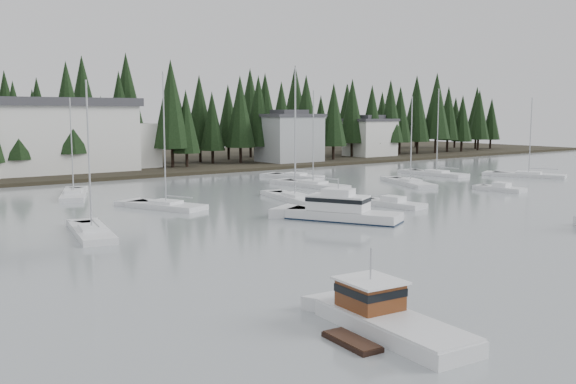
{
  "coord_description": "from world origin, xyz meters",
  "views": [
    {
      "loc": [
        -33.42,
        -14.25,
        9.35
      ],
      "look_at": [
        -0.61,
        29.55,
        2.5
      ],
      "focal_mm": 40.0,
      "sensor_mm": 36.0,
      "label": 1
    }
  ],
  "objects_px": {
    "house_east_a": "(289,137)",
    "sailboat_7": "(166,207)",
    "house_east_b": "(370,136)",
    "sailboat_10": "(74,196)",
    "sailboat_9": "(410,184)",
    "cabin_cruiser_center": "(342,213)",
    "sailboat_3": "(92,235)",
    "harbor_inn": "(63,136)",
    "sailboat_2": "(313,186)",
    "sailboat_8": "(436,175)",
    "sailboat_5": "(296,178)",
    "runabout_1": "(393,205)",
    "runabout_2": "(501,190)",
    "lobster_boat_brown": "(386,322)",
    "sailboat_1": "(529,176)",
    "sailboat_4": "(295,200)"
  },
  "relations": [
    {
      "from": "house_east_b",
      "to": "sailboat_9",
      "type": "xyz_separation_m",
      "value": [
        -29.34,
        -37.8,
        -4.35
      ]
    },
    {
      "from": "harbor_inn",
      "to": "sailboat_10",
      "type": "relative_size",
      "value": 2.58
    },
    {
      "from": "lobster_boat_brown",
      "to": "sailboat_4",
      "type": "xyz_separation_m",
      "value": [
        21.76,
        34.79,
        -0.36
      ]
    },
    {
      "from": "sailboat_3",
      "to": "sailboat_5",
      "type": "xyz_separation_m",
      "value": [
        38.33,
        24.45,
        0.02
      ]
    },
    {
      "from": "sailboat_3",
      "to": "sailboat_10",
      "type": "xyz_separation_m",
      "value": [
        6.39,
        23.29,
        -0.01
      ]
    },
    {
      "from": "cabin_cruiser_center",
      "to": "sailboat_3",
      "type": "relative_size",
      "value": 0.83
    },
    {
      "from": "sailboat_2",
      "to": "sailboat_3",
      "type": "bearing_deg",
      "value": 107.74
    },
    {
      "from": "sailboat_9",
      "to": "house_east_a",
      "type": "bearing_deg",
      "value": 10.57
    },
    {
      "from": "sailboat_8",
      "to": "runabout_2",
      "type": "xyz_separation_m",
      "value": [
        -8.7,
        -17.25,
        0.06
      ]
    },
    {
      "from": "sailboat_2",
      "to": "runabout_1",
      "type": "distance_m",
      "value": 18.41
    },
    {
      "from": "house_east_b",
      "to": "sailboat_2",
      "type": "height_order",
      "value": "sailboat_2"
    },
    {
      "from": "harbor_inn",
      "to": "cabin_cruiser_center",
      "type": "height_order",
      "value": "harbor_inn"
    },
    {
      "from": "harbor_inn",
      "to": "sailboat_1",
      "type": "xyz_separation_m",
      "value": [
        52.99,
        -43.49,
        -5.72
      ]
    },
    {
      "from": "house_east_b",
      "to": "cabin_cruiser_center",
      "type": "bearing_deg",
      "value": -135.89
    },
    {
      "from": "sailboat_10",
      "to": "cabin_cruiser_center",
      "type": "bearing_deg",
      "value": -134.29
    },
    {
      "from": "house_east_a",
      "to": "sailboat_8",
      "type": "distance_m",
      "value": 30.44
    },
    {
      "from": "sailboat_4",
      "to": "sailboat_10",
      "type": "bearing_deg",
      "value": 56.45
    },
    {
      "from": "cabin_cruiser_center",
      "to": "sailboat_10",
      "type": "bearing_deg",
      "value": -3.42
    },
    {
      "from": "house_east_a",
      "to": "cabin_cruiser_center",
      "type": "relative_size",
      "value": 1.04
    },
    {
      "from": "house_east_a",
      "to": "runabout_1",
      "type": "bearing_deg",
      "value": -115.73
    },
    {
      "from": "sailboat_3",
      "to": "sailboat_8",
      "type": "xyz_separation_m",
      "value": [
        57.7,
        15.26,
        -0.0
      ]
    },
    {
      "from": "sailboat_9",
      "to": "runabout_2",
      "type": "xyz_separation_m",
      "value": [
        3.73,
        -11.07,
        0.08
      ]
    },
    {
      "from": "sailboat_2",
      "to": "sailboat_10",
      "type": "xyz_separation_m",
      "value": [
        -27.38,
        8.4,
        -0.0
      ]
    },
    {
      "from": "house_east_b",
      "to": "house_east_a",
      "type": "bearing_deg",
      "value": -174.81
    },
    {
      "from": "runabout_1",
      "to": "runabout_2",
      "type": "height_order",
      "value": "same"
    },
    {
      "from": "sailboat_1",
      "to": "sailboat_3",
      "type": "height_order",
      "value": "sailboat_3"
    },
    {
      "from": "sailboat_7",
      "to": "harbor_inn",
      "type": "bearing_deg",
      "value": -26.48
    },
    {
      "from": "house_east_a",
      "to": "sailboat_3",
      "type": "xyz_separation_m",
      "value": [
        -52.61,
        -44.88,
        -4.83
      ]
    },
    {
      "from": "house_east_a",
      "to": "sailboat_5",
      "type": "height_order",
      "value": "sailboat_5"
    },
    {
      "from": "sailboat_5",
      "to": "sailboat_9",
      "type": "bearing_deg",
      "value": -174.94
    },
    {
      "from": "cabin_cruiser_center",
      "to": "runabout_1",
      "type": "bearing_deg",
      "value": -99.58
    },
    {
      "from": "sailboat_3",
      "to": "cabin_cruiser_center",
      "type": "bearing_deg",
      "value": -95.84
    },
    {
      "from": "sailboat_5",
      "to": "house_east_a",
      "type": "bearing_deg",
      "value": -54.19
    },
    {
      "from": "house_east_a",
      "to": "harbor_inn",
      "type": "height_order",
      "value": "harbor_inn"
    },
    {
      "from": "cabin_cruiser_center",
      "to": "sailboat_1",
      "type": "distance_m",
      "value": 48.33
    },
    {
      "from": "harbor_inn",
      "to": "lobster_boat_brown",
      "type": "distance_m",
      "value": 78.94
    },
    {
      "from": "sailboat_10",
      "to": "runabout_1",
      "type": "xyz_separation_m",
      "value": [
        23.14,
        -26.31,
        0.07
      ]
    },
    {
      "from": "house_east_a",
      "to": "sailboat_1",
      "type": "distance_m",
      "value": 41.86
    },
    {
      "from": "sailboat_8",
      "to": "runabout_2",
      "type": "relative_size",
      "value": 2.32
    },
    {
      "from": "sailboat_4",
      "to": "sailboat_3",
      "type": "bearing_deg",
      "value": 114.7
    },
    {
      "from": "harbor_inn",
      "to": "lobster_boat_brown",
      "type": "xyz_separation_m",
      "value": [
        -11.27,
        -77.95,
        -5.33
      ]
    },
    {
      "from": "house_east_a",
      "to": "house_east_b",
      "type": "bearing_deg",
      "value": 5.19
    },
    {
      "from": "sailboat_9",
      "to": "sailboat_10",
      "type": "xyz_separation_m",
      "value": [
        -38.87,
        14.21,
        0.0
      ]
    },
    {
      "from": "sailboat_4",
      "to": "sailboat_5",
      "type": "relative_size",
      "value": 0.97
    },
    {
      "from": "lobster_boat_brown",
      "to": "sailboat_1",
      "type": "height_order",
      "value": "sailboat_1"
    },
    {
      "from": "house_east_a",
      "to": "sailboat_7",
      "type": "height_order",
      "value": "sailboat_7"
    },
    {
      "from": "house_east_a",
      "to": "lobster_boat_brown",
      "type": "xyz_separation_m",
      "value": [
        -50.23,
        -73.61,
        -4.46
      ]
    },
    {
      "from": "sailboat_10",
      "to": "runabout_1",
      "type": "bearing_deg",
      "value": -117.42
    },
    {
      "from": "house_east_b",
      "to": "sailboat_10",
      "type": "xyz_separation_m",
      "value": [
        -68.21,
        -23.59,
        -4.35
      ]
    },
    {
      "from": "house_east_a",
      "to": "sailboat_5",
      "type": "xyz_separation_m",
      "value": [
        -14.28,
        -20.43,
        -4.81
      ]
    }
  ]
}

